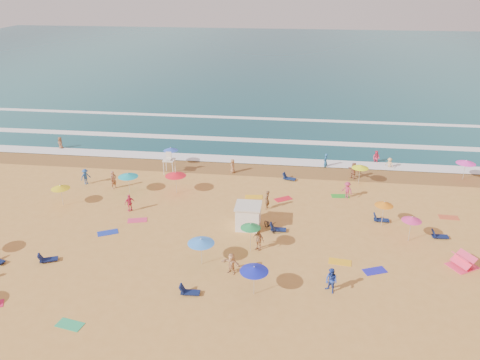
# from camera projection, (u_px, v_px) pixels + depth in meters

# --- Properties ---
(ground) EXTENTS (220.00, 220.00, 0.00)m
(ground) POSITION_uv_depth(u_px,v_px,m) (213.00, 222.00, 41.34)
(ground) COLOR gold
(ground) RESTS_ON ground
(ocean) EXTENTS (220.00, 140.00, 0.18)m
(ocean) POSITION_uv_depth(u_px,v_px,m) (272.00, 60.00, 117.45)
(ocean) COLOR #0C4756
(ocean) RESTS_ON ground
(wet_sand) EXTENTS (220.00, 220.00, 0.00)m
(wet_sand) POSITION_uv_depth(u_px,v_px,m) (233.00, 168.00, 52.67)
(wet_sand) COLOR olive
(wet_sand) RESTS_ON ground
(surf_foam) EXTENTS (200.00, 18.70, 0.05)m
(surf_foam) POSITION_uv_depth(u_px,v_px,m) (242.00, 142.00, 60.62)
(surf_foam) COLOR white
(surf_foam) RESTS_ON ground
(cabana) EXTENTS (2.00, 2.00, 2.00)m
(cabana) POSITION_uv_depth(u_px,v_px,m) (248.00, 217.00, 40.12)
(cabana) COLOR white
(cabana) RESTS_ON ground
(cabana_roof) EXTENTS (2.20, 2.20, 0.12)m
(cabana_roof) POSITION_uv_depth(u_px,v_px,m) (248.00, 206.00, 39.68)
(cabana_roof) COLOR silver
(cabana_roof) RESTS_ON cabana
(bicycle) EXTENTS (1.54, 1.82, 0.94)m
(bicycle) POSITION_uv_depth(u_px,v_px,m) (270.00, 225.00, 39.84)
(bicycle) COLOR black
(bicycle) RESTS_ON ground
(lifeguard_stand) EXTENTS (1.20, 1.20, 2.10)m
(lifeguard_stand) POSITION_uv_depth(u_px,v_px,m) (169.00, 164.00, 50.95)
(lifeguard_stand) COLOR white
(lifeguard_stand) RESTS_ON ground
(beach_umbrellas) EXTENTS (57.74, 28.79, 0.75)m
(beach_umbrellas) POSITION_uv_depth(u_px,v_px,m) (199.00, 198.00, 40.97)
(beach_umbrellas) COLOR #388BFF
(beach_umbrellas) RESTS_ON ground
(loungers) EXTENTS (37.98, 21.47, 0.34)m
(loungers) POSITION_uv_depth(u_px,v_px,m) (269.00, 244.00, 37.72)
(loungers) COLOR #0E1946
(loungers) RESTS_ON ground
(towels) EXTENTS (35.44, 21.93, 0.03)m
(towels) POSITION_uv_depth(u_px,v_px,m) (245.00, 236.00, 39.11)
(towels) COLOR #E41C4F
(towels) RESTS_ON ground
(beachgoers) EXTENTS (40.67, 28.30, 2.12)m
(beachgoers) POSITION_uv_depth(u_px,v_px,m) (231.00, 195.00, 44.47)
(beachgoers) COLOR #E3385E
(beachgoers) RESTS_ON ground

